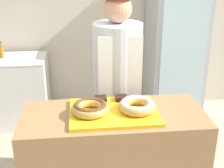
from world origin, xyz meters
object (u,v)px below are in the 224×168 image
(donut_chocolate_glaze, at_px, (90,108))
(chest_freezer, at_px, (12,91))
(brownie_back_right, at_px, (121,98))
(baker_person, at_px, (117,88))
(bottle_amber, at_px, (1,52))
(serving_tray, at_px, (114,112))
(donut_light_glaze, at_px, (137,105))
(brownie_back_left, at_px, (101,99))
(beverage_fridge, at_px, (175,42))

(donut_chocolate_glaze, bearing_deg, chest_freezer, 117.12)
(chest_freezer, bearing_deg, brownie_back_right, -54.28)
(baker_person, xyz_separation_m, bottle_amber, (-1.23, 1.22, 0.01))
(serving_tray, bearing_deg, baker_person, 80.29)
(donut_light_glaze, height_order, brownie_back_left, donut_light_glaze)
(baker_person, height_order, chest_freezer, baker_person)
(donut_light_glaze, xyz_separation_m, brownie_back_left, (-0.24, 0.18, -0.02))
(brownie_back_left, bearing_deg, serving_tray, -65.30)
(donut_chocolate_glaze, relative_size, bottle_amber, 1.28)
(bottle_amber, bearing_deg, brownie_back_right, -53.10)
(donut_light_glaze, relative_size, bottle_amber, 1.28)
(serving_tray, height_order, chest_freezer, serving_tray)
(brownie_back_right, xyz_separation_m, chest_freezer, (-1.14, 1.58, -0.57))
(chest_freezer, xyz_separation_m, bottle_amber, (-0.07, 0.03, 0.50))
(brownie_back_right, relative_size, chest_freezer, 0.10)
(chest_freezer, bearing_deg, donut_light_glaze, -55.24)
(serving_tray, bearing_deg, beverage_fridge, 61.09)
(baker_person, bearing_deg, brownie_back_right, -92.83)
(baker_person, bearing_deg, donut_chocolate_glaze, -114.13)
(donut_chocolate_glaze, bearing_deg, bottle_amber, 118.56)
(beverage_fridge, xyz_separation_m, chest_freezer, (-2.02, 0.01, -0.57))
(donut_light_glaze, relative_size, beverage_fridge, 0.13)
(donut_light_glaze, bearing_deg, brownie_back_left, 142.84)
(bottle_amber, bearing_deg, beverage_fridge, -1.05)
(serving_tray, distance_m, brownie_back_left, 0.18)
(donut_light_glaze, distance_m, chest_freezer, 2.22)
(baker_person, relative_size, bottle_amber, 8.78)
(donut_chocolate_glaze, xyz_separation_m, beverage_fridge, (1.12, 1.75, -0.02))
(donut_chocolate_glaze, height_order, beverage_fridge, beverage_fridge)
(baker_person, height_order, bottle_amber, baker_person)
(beverage_fridge, bearing_deg, donut_light_glaze, -114.54)
(donut_chocolate_glaze, relative_size, brownie_back_left, 3.00)
(brownie_back_right, distance_m, bottle_amber, 2.02)
(brownie_back_right, bearing_deg, beverage_fridge, 60.67)
(serving_tray, bearing_deg, donut_chocolate_glaze, -174.96)
(serving_tray, bearing_deg, donut_light_glaze, -5.04)
(beverage_fridge, height_order, chest_freezer, beverage_fridge)
(bottle_amber, bearing_deg, donut_light_glaze, -54.13)
(serving_tray, xyz_separation_m, baker_person, (0.09, 0.55, -0.06))
(brownie_back_left, height_order, bottle_amber, bottle_amber)
(beverage_fridge, bearing_deg, baker_person, -126.17)
(donut_light_glaze, xyz_separation_m, baker_person, (-0.06, 0.57, -0.11))
(beverage_fridge, bearing_deg, donut_chocolate_glaze, -122.58)
(brownie_back_left, xyz_separation_m, chest_freezer, (-0.98, 1.58, -0.57))
(brownie_back_left, bearing_deg, chest_freezer, 121.94)
(donut_light_glaze, height_order, brownie_back_right, donut_light_glaze)
(baker_person, distance_m, chest_freezer, 1.73)
(brownie_back_left, bearing_deg, beverage_fridge, 56.65)
(brownie_back_right, distance_m, beverage_fridge, 1.80)
(serving_tray, distance_m, bottle_amber, 2.11)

